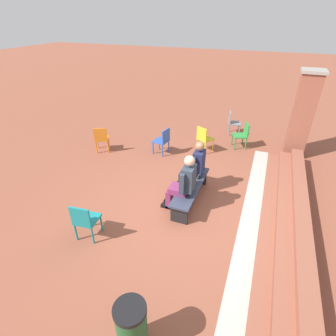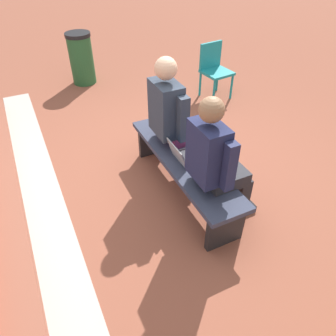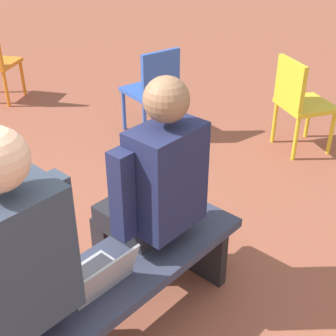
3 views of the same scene
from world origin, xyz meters
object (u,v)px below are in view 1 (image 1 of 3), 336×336
Objects in this scene: plastic_chair_far_left at (233,121)px; litter_bin at (132,328)px; person_adult at (184,182)px; plastic_chair_foreground at (204,138)px; plastic_chair_mid_courtyard at (101,138)px; person_student at (194,165)px; plastic_chair_near_bench_right at (163,140)px; plastic_chair_near_bench_left at (242,134)px; laptop at (192,183)px; plastic_chair_far_right at (85,219)px; bench at (191,188)px.

plastic_chair_far_left is 7.72m from litter_bin.
person_adult reaches higher than plastic_chair_foreground.
plastic_chair_mid_courtyard is 1.00× the size of plastic_chair_foreground.
person_student is 0.97× the size of person_adult.
plastic_chair_near_bench_right and plastic_chair_foreground have the same top height.
plastic_chair_near_bench_left is 6.72m from litter_bin.
person_student is at bearing -169.82° from laptop.
plastic_chair_foreground is at bearing -55.72° from plastic_chair_near_bench_left.
plastic_chair_foreground is at bearing 111.46° from plastic_chair_mid_courtyard.
laptop is 4.38m from plastic_chair_far_left.
plastic_chair_near_bench_left is at bearing 115.17° from plastic_chair_mid_courtyard.
laptop is 0.38× the size of plastic_chair_near_bench_right.
laptop is 0.38× the size of plastic_chair_far_left.
person_student is 1.57× the size of litter_bin.
plastic_chair_mid_courtyard is 1.00× the size of plastic_chair_near_bench_left.
plastic_chair_near_bench_right is at bearing 179.69° from plastic_chair_far_right.
plastic_chair_near_bench_right is at bearing -36.57° from plastic_chair_far_left.
plastic_chair_near_bench_left is at bearing 121.20° from plastic_chair_near_bench_right.
litter_bin is (1.43, 1.78, -0.05)m from plastic_chair_far_right.
laptop is at bearing 167.44° from person_adult.
laptop is at bearing 37.55° from plastic_chair_near_bench_right.
person_student reaches higher than plastic_chair_far_right.
plastic_chair_near_bench_right is 5.63m from litter_bin.
plastic_chair_far_left is (-4.74, 0.31, -0.26)m from person_adult.
laptop is 3.43m from plastic_chair_near_bench_left.
plastic_chair_foreground is 4.68m from plastic_chair_far_right.
bench is 2.09× the size of litter_bin.
person_adult is at bearing -12.56° from laptop.
plastic_chair_near_bench_left is 5.74m from plastic_chair_far_right.
plastic_chair_far_left is at bearing 143.43° from plastic_chair_near_bench_right.
plastic_chair_mid_courtyard is (0.57, -1.87, 0.00)m from plastic_chair_near_bench_right.
plastic_chair_foreground is (-2.98, -0.30, -0.26)m from person_adult.
plastic_chair_near_bench_left is at bearing 175.82° from litter_bin.
litter_bin reaches higher than laptop.
person_adult is 0.45m from laptop.
litter_bin is at bearing -4.18° from plastic_chair_near_bench_left.
bench is 0.60m from person_student.
plastic_chair_far_right is at bearing -14.53° from plastic_chair_foreground.
person_adult is 3.78m from plastic_chair_mid_courtyard.
person_student is at bearing -15.14° from plastic_chair_near_bench_left.
person_student reaches higher than bench.
laptop is at bearing 8.36° from plastic_chair_foreground.
plastic_chair_near_bench_right is 1.00× the size of plastic_chair_far_right.
bench is at bearing -3.10° from plastic_chair_far_left.
litter_bin is (7.72, -0.01, -0.05)m from plastic_chair_far_left.
plastic_chair_mid_courtyard is (-1.43, -3.40, -0.02)m from laptop.
plastic_chair_mid_courtyard is at bearing -106.48° from person_student.
plastic_chair_foreground is (-2.64, -0.37, 0.13)m from bench.
laptop is 0.37× the size of litter_bin.
plastic_chair_near_bench_right and plastic_chair_far_left have the same top height.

